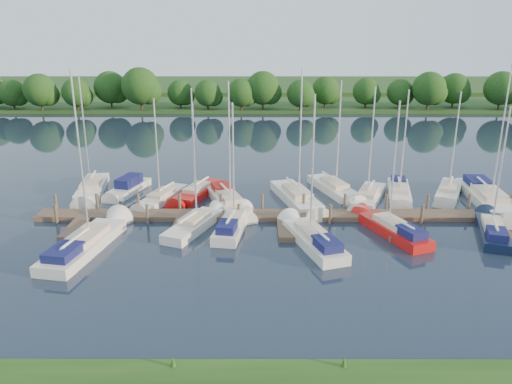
{
  "coord_description": "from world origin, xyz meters",
  "views": [
    {
      "loc": [
        -2.16,
        -29.99,
        14.65
      ],
      "look_at": [
        -2.25,
        8.0,
        2.2
      ],
      "focal_mm": 35.0,
      "sensor_mm": 36.0,
      "label": 1
    }
  ],
  "objects_px": {
    "sailboat_n_0": "(92,190)",
    "dock": "(284,218)",
    "sailboat_n_5": "(298,200)",
    "sailboat_s_2": "(233,225)",
    "motorboat": "(128,189)"
  },
  "relations": [
    {
      "from": "dock",
      "to": "sailboat_n_0",
      "type": "distance_m",
      "value": 19.01
    },
    {
      "from": "dock",
      "to": "sailboat_s_2",
      "type": "relative_size",
      "value": 3.97
    },
    {
      "from": "sailboat_n_0",
      "to": "sailboat_n_5",
      "type": "height_order",
      "value": "sailboat_n_5"
    },
    {
      "from": "sailboat_n_5",
      "to": "sailboat_s_2",
      "type": "height_order",
      "value": "sailboat_n_5"
    },
    {
      "from": "motorboat",
      "to": "sailboat_n_5",
      "type": "distance_m",
      "value": 15.91
    },
    {
      "from": "sailboat_n_0",
      "to": "sailboat_n_5",
      "type": "bearing_deg",
      "value": 164.05
    },
    {
      "from": "sailboat_n_0",
      "to": "motorboat",
      "type": "height_order",
      "value": "sailboat_n_0"
    },
    {
      "from": "sailboat_n_0",
      "to": "sailboat_n_5",
      "type": "relative_size",
      "value": 0.93
    },
    {
      "from": "motorboat",
      "to": "sailboat_s_2",
      "type": "bearing_deg",
      "value": 154.38
    },
    {
      "from": "dock",
      "to": "sailboat_n_5",
      "type": "bearing_deg",
      "value": 72.03
    },
    {
      "from": "dock",
      "to": "motorboat",
      "type": "height_order",
      "value": "motorboat"
    },
    {
      "from": "dock",
      "to": "sailboat_s_2",
      "type": "height_order",
      "value": "sailboat_s_2"
    },
    {
      "from": "sailboat_n_0",
      "to": "sailboat_s_2",
      "type": "bearing_deg",
      "value": 138.95
    },
    {
      "from": "motorboat",
      "to": "sailboat_s_2",
      "type": "relative_size",
      "value": 0.62
    },
    {
      "from": "sailboat_n_0",
      "to": "dock",
      "type": "bearing_deg",
      "value": 150.26
    }
  ]
}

